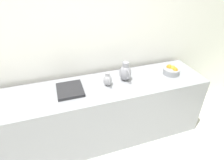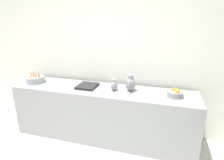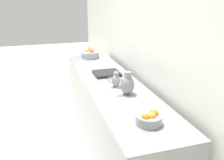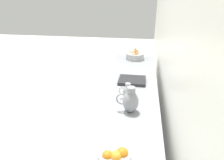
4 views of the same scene
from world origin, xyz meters
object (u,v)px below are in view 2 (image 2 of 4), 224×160
(metal_pitcher_tall, at_px, (131,84))
(metal_pitcher_short, at_px, (114,85))
(vegetable_colander, at_px, (35,79))
(orange_bowl, at_px, (175,93))

(metal_pitcher_tall, height_order, metal_pitcher_short, metal_pitcher_tall)
(vegetable_colander, relative_size, metal_pitcher_short, 1.74)
(metal_pitcher_tall, distance_m, metal_pitcher_short, 0.26)
(metal_pitcher_tall, bearing_deg, orange_bowl, 85.82)
(metal_pitcher_tall, xyz_separation_m, metal_pitcher_short, (0.05, -0.25, -0.03))
(orange_bowl, bearing_deg, vegetable_colander, -89.94)
(orange_bowl, relative_size, metal_pitcher_tall, 0.86)
(orange_bowl, xyz_separation_m, metal_pitcher_tall, (-0.05, -0.66, 0.06))
(orange_bowl, bearing_deg, metal_pitcher_tall, -94.18)
(metal_pitcher_tall, bearing_deg, vegetable_colander, -88.30)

